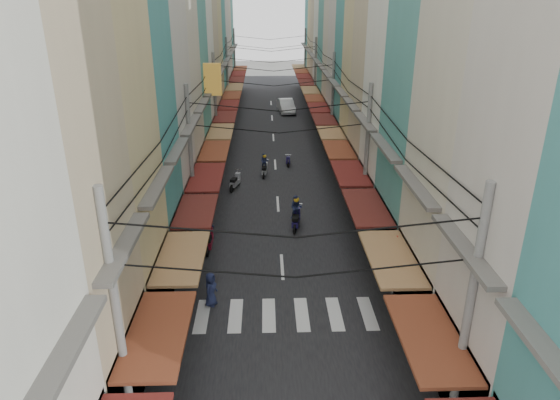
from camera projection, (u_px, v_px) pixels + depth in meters
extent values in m
plane|color=slate|center=(281.00, 248.00, 26.59)|extent=(160.00, 160.00, 0.00)
cube|color=black|center=(274.00, 144.00, 45.05)|extent=(10.00, 80.00, 0.02)
cube|color=gray|center=(202.00, 144.00, 44.86)|extent=(3.00, 80.00, 0.06)
cube|color=gray|center=(345.00, 143.00, 45.22)|extent=(3.00, 80.00, 0.06)
cube|color=silver|center=(202.00, 316.00, 20.94)|extent=(0.55, 2.40, 0.01)
cube|color=silver|center=(236.00, 315.00, 20.98)|extent=(0.55, 2.40, 0.01)
cube|color=silver|center=(269.00, 315.00, 21.02)|extent=(0.55, 2.40, 0.01)
cube|color=silver|center=(302.00, 314.00, 21.06)|extent=(0.55, 2.40, 0.01)
cube|color=silver|center=(335.00, 314.00, 21.10)|extent=(0.55, 2.40, 0.01)
cube|color=silver|center=(368.00, 313.00, 21.14)|extent=(0.55, 2.40, 0.01)
cube|color=#595651|center=(63.00, 358.00, 9.69)|extent=(0.50, 4.20, 0.15)
cube|color=black|center=(114.00, 370.00, 15.68)|extent=(1.20, 4.53, 3.20)
cube|color=brown|center=(158.00, 333.00, 15.19)|extent=(1.80, 4.34, 0.12)
cube|color=#595651|center=(125.00, 246.00, 14.02)|extent=(0.50, 4.24, 0.15)
cube|color=tan|center=(60.00, 136.00, 17.55)|extent=(6.00, 4.70, 15.81)
cube|color=black|center=(147.00, 288.00, 20.03)|extent=(1.20, 4.52, 3.20)
cube|color=#976D44|center=(182.00, 257.00, 19.54)|extent=(1.80, 4.33, 0.12)
cube|color=#595651|center=(158.00, 186.00, 18.37)|extent=(0.50, 4.23, 0.15)
cube|color=teal|center=(93.00, 69.00, 21.04)|extent=(6.00, 4.30, 19.25)
cube|color=black|center=(167.00, 238.00, 24.19)|extent=(1.20, 4.13, 3.20)
cube|color=#571E18|center=(196.00, 211.00, 23.69)|extent=(1.80, 3.96, 0.12)
cube|color=#595651|center=(177.00, 150.00, 22.52)|extent=(0.50, 3.87, 0.15)
cube|color=#BAB4AA|center=(120.00, 38.00, 25.08)|extent=(6.00, 5.14, 20.93)
cube|color=black|center=(182.00, 200.00, 28.54)|extent=(1.20, 4.94, 3.20)
cube|color=#5D1B17|center=(206.00, 177.00, 28.05)|extent=(1.80, 4.73, 0.12)
cube|color=#595651|center=(191.00, 125.00, 26.88)|extent=(0.50, 4.63, 0.15)
cube|color=#BFB7A1|center=(146.00, 62.00, 30.41)|extent=(6.00, 4.95, 17.43)
cube|color=black|center=(193.00, 171.00, 33.20)|extent=(1.20, 4.75, 3.20)
cube|color=brown|center=(215.00, 151.00, 32.71)|extent=(1.80, 4.56, 0.12)
cube|color=#595651|center=(202.00, 105.00, 31.54)|extent=(0.50, 4.46, 0.15)
cube|color=teal|center=(162.00, 61.00, 35.21)|extent=(6.00, 4.99, 16.32)
cube|color=black|center=(202.00, 150.00, 37.80)|extent=(1.20, 4.80, 3.20)
cube|color=#976D44|center=(221.00, 132.00, 37.30)|extent=(1.80, 4.60, 0.12)
cube|color=#595651|center=(210.00, 91.00, 36.13)|extent=(0.50, 4.50, 0.15)
cube|color=silver|center=(170.00, 9.00, 38.41)|extent=(6.00, 4.65, 22.87)
cube|color=black|center=(208.00, 133.00, 42.25)|extent=(1.20, 4.46, 3.20)
cube|color=#571E18|center=(225.00, 117.00, 41.75)|extent=(1.80, 4.27, 0.12)
cube|color=#595651|center=(216.00, 81.00, 40.58)|extent=(0.50, 4.18, 0.15)
cube|color=tan|center=(181.00, 22.00, 43.25)|extent=(6.00, 4.89, 20.58)
cube|color=black|center=(213.00, 120.00, 46.65)|extent=(1.20, 4.70, 3.20)
cube|color=#5D1B17|center=(229.00, 105.00, 46.15)|extent=(1.80, 4.50, 0.12)
cube|color=#595651|center=(220.00, 72.00, 44.99)|extent=(0.50, 4.40, 0.15)
cube|color=tan|center=(189.00, 31.00, 48.00)|extent=(6.00, 4.52, 18.44)
cube|color=black|center=(218.00, 109.00, 50.99)|extent=(1.20, 4.34, 3.20)
cube|color=brown|center=(232.00, 95.00, 50.50)|extent=(1.80, 4.16, 0.12)
cube|color=#595651|center=(224.00, 65.00, 49.33)|extent=(0.50, 4.07, 0.15)
cube|color=teal|center=(195.00, 17.00, 52.07)|extent=(6.00, 5.20, 20.63)
cube|color=black|center=(221.00, 100.00, 55.48)|extent=(1.20, 4.99, 3.20)
cube|color=#976D44|center=(234.00, 87.00, 54.98)|extent=(1.80, 4.78, 0.12)
cube|color=#595651|center=(227.00, 59.00, 53.81)|extent=(0.50, 4.68, 0.15)
cube|color=#BAB4AA|center=(200.00, 0.00, 56.16)|extent=(6.00, 4.94, 23.70)
cube|color=black|center=(225.00, 92.00, 60.16)|extent=(1.20, 4.74, 3.20)
cube|color=#571E18|center=(237.00, 80.00, 59.66)|extent=(1.80, 4.55, 0.12)
cube|color=#595651|center=(230.00, 54.00, 58.49)|extent=(0.50, 4.45, 0.15)
cube|color=#BFB7A1|center=(205.00, 11.00, 61.22)|extent=(6.00, 4.96, 21.12)
cube|color=black|center=(227.00, 85.00, 64.72)|extent=(1.20, 4.76, 3.20)
cube|color=#5D1B17|center=(239.00, 74.00, 64.23)|extent=(1.80, 4.56, 0.12)
cube|color=#595651|center=(233.00, 49.00, 63.06)|extent=(0.50, 4.46, 0.15)
cube|color=teal|center=(209.00, 15.00, 66.07)|extent=(6.00, 5.04, 19.90)
cube|color=black|center=(230.00, 79.00, 69.34)|extent=(1.20, 4.84, 3.20)
cube|color=brown|center=(240.00, 68.00, 68.84)|extent=(1.80, 4.64, 0.12)
cube|color=#595651|center=(235.00, 46.00, 67.68)|extent=(0.50, 4.54, 0.15)
cube|color=#553C13|center=(213.00, 79.00, 34.86)|extent=(1.20, 0.40, 2.20)
cube|color=#595651|center=(549.00, 356.00, 9.76)|extent=(0.50, 3.81, 0.15)
cube|color=black|center=(471.00, 372.00, 15.60)|extent=(1.20, 4.54, 3.20)
cube|color=brown|center=(429.00, 336.00, 15.03)|extent=(1.80, 4.35, 0.12)
cube|color=#595651|center=(464.00, 248.00, 13.89)|extent=(0.50, 4.25, 0.15)
cube|color=#BFB7A1|center=(529.00, 38.00, 16.47)|extent=(6.00, 4.97, 22.38)
cube|color=black|center=(425.00, 288.00, 20.08)|extent=(1.20, 4.78, 3.20)
cube|color=#976D44|center=(391.00, 258.00, 19.50)|extent=(1.80, 4.58, 0.12)
cube|color=#595651|center=(415.00, 186.00, 18.37)|extent=(0.50, 4.48, 0.15)
cube|color=teal|center=(459.00, 114.00, 22.49)|extent=(6.00, 5.03, 15.08)
cube|color=black|center=(395.00, 233.00, 24.70)|extent=(1.20, 4.83, 3.20)
cube|color=#571E18|center=(366.00, 207.00, 24.12)|extent=(1.80, 4.63, 0.12)
cube|color=#595651|center=(385.00, 147.00, 22.99)|extent=(0.50, 4.53, 0.15)
cube|color=silver|center=(433.00, 30.00, 25.76)|extent=(6.00, 4.79, 21.66)
cube|color=black|center=(374.00, 195.00, 29.24)|extent=(1.20, 4.60, 3.20)
cube|color=#5D1B17|center=(350.00, 173.00, 28.66)|extent=(1.80, 4.41, 0.12)
cube|color=#595651|center=(365.00, 122.00, 27.52)|extent=(0.50, 4.31, 0.15)
cube|color=tan|center=(408.00, 32.00, 30.24)|extent=(6.00, 4.52, 20.74)
cube|color=black|center=(360.00, 170.00, 33.53)|extent=(1.20, 4.34, 3.20)
cube|color=brown|center=(339.00, 150.00, 32.96)|extent=(1.80, 4.16, 0.12)
cube|color=#595651|center=(351.00, 104.00, 31.82)|extent=(0.50, 4.07, 0.15)
cube|color=tan|center=(387.00, 77.00, 35.50)|extent=(6.00, 4.12, 14.13)
cube|color=black|center=(350.00, 151.00, 37.53)|extent=(1.20, 3.96, 3.20)
cube|color=#976D44|center=(331.00, 133.00, 36.95)|extent=(1.80, 3.79, 0.12)
cube|color=#595651|center=(341.00, 92.00, 35.81)|extent=(0.50, 3.71, 0.15)
cube|color=teal|center=(377.00, 45.00, 38.75)|extent=(6.00, 4.40, 17.68)
cube|color=black|center=(342.00, 136.00, 41.46)|extent=(1.20, 4.23, 3.20)
cube|color=#571E18|center=(324.00, 119.00, 40.88)|extent=(1.80, 4.05, 0.12)
cube|color=#595651|center=(334.00, 82.00, 39.75)|extent=(0.50, 3.96, 0.15)
cube|color=#BAB4AA|center=(368.00, 10.00, 41.99)|extent=(6.00, 4.64, 22.59)
cube|color=black|center=(335.00, 123.00, 45.64)|extent=(1.20, 4.45, 3.20)
cube|color=#5D1B17|center=(319.00, 108.00, 45.06)|extent=(1.80, 4.26, 0.12)
cube|color=#595651|center=(327.00, 74.00, 43.92)|extent=(0.50, 4.17, 0.15)
cube|color=#BFB7A1|center=(358.00, 16.00, 46.23)|extent=(6.00, 4.00, 21.25)
cube|color=black|center=(329.00, 112.00, 49.62)|extent=(1.20, 3.84, 3.20)
cube|color=brown|center=(314.00, 98.00, 49.04)|extent=(1.80, 3.68, 0.12)
cube|color=#595651|center=(322.00, 67.00, 47.91)|extent=(0.50, 3.60, 0.15)
cube|color=teal|center=(351.00, 8.00, 50.18)|extent=(6.00, 5.01, 22.33)
cube|color=black|center=(324.00, 103.00, 53.78)|extent=(1.20, 4.81, 3.20)
cube|color=#976D44|center=(310.00, 90.00, 53.20)|extent=(1.80, 4.61, 0.12)
cube|color=#595651|center=(317.00, 61.00, 52.07)|extent=(0.50, 4.51, 0.15)
cube|color=silver|center=(343.00, 20.00, 55.30)|extent=(6.00, 5.00, 19.71)
cube|color=black|center=(319.00, 95.00, 58.40)|extent=(1.20, 4.80, 3.20)
cube|color=#571E18|center=(307.00, 82.00, 57.82)|extent=(1.80, 4.60, 0.12)
cube|color=#595651|center=(313.00, 56.00, 56.69)|extent=(0.50, 4.50, 0.15)
cube|color=tan|center=(337.00, 30.00, 60.15)|extent=(6.00, 4.32, 16.86)
cube|color=black|center=(315.00, 88.00, 62.70)|extent=(1.20, 4.15, 3.20)
cube|color=#5D1B17|center=(304.00, 76.00, 62.12)|extent=(1.80, 3.97, 0.12)
cube|color=#595651|center=(309.00, 51.00, 60.99)|extent=(0.50, 3.89, 0.15)
cube|color=tan|center=(333.00, 15.00, 63.55)|extent=(6.00, 4.33, 19.96)
cube|color=black|center=(312.00, 82.00, 66.69)|extent=(1.20, 4.16, 3.20)
cube|color=brown|center=(301.00, 71.00, 66.12)|extent=(1.80, 3.99, 0.12)
cube|color=#595651|center=(306.00, 48.00, 64.98)|extent=(0.50, 3.90, 0.15)
cube|color=teal|center=(327.00, 36.00, 68.88)|extent=(6.00, 4.88, 14.34)
cube|color=black|center=(309.00, 77.00, 70.94)|extent=(1.20, 4.68, 3.20)
cube|color=#976D44|center=(299.00, 67.00, 70.37)|extent=(1.80, 4.49, 0.12)
cube|color=#595651|center=(304.00, 44.00, 69.23)|extent=(0.50, 4.39, 0.15)
cylinder|color=slate|center=(118.00, 324.00, 13.80)|extent=(0.26, 0.26, 8.20)
cylinder|color=slate|center=(468.00, 317.00, 14.07)|extent=(0.26, 0.26, 8.20)
cylinder|color=slate|center=(191.00, 158.00, 27.65)|extent=(0.26, 0.26, 8.20)
cylinder|color=slate|center=(366.00, 157.00, 27.92)|extent=(0.26, 0.26, 8.20)
cylinder|color=slate|center=(215.00, 103.00, 41.49)|extent=(0.26, 0.26, 8.20)
cylinder|color=slate|center=(332.00, 103.00, 41.77)|extent=(0.26, 0.26, 8.20)
cylinder|color=slate|center=(227.00, 76.00, 55.34)|extent=(0.26, 0.26, 8.20)
cylinder|color=slate|center=(315.00, 75.00, 55.62)|extent=(0.26, 0.26, 8.20)
cylinder|color=slate|center=(235.00, 59.00, 69.19)|extent=(0.26, 0.26, 8.20)
cylinder|color=slate|center=(305.00, 59.00, 69.46)|extent=(0.26, 0.26, 8.20)
imported|color=silver|center=(286.00, 112.00, 56.87)|extent=(5.47, 2.62, 1.86)
imported|color=black|center=(387.00, 233.00, 28.24)|extent=(1.61, 0.93, 1.05)
cylinder|color=black|center=(210.00, 239.00, 26.95)|extent=(0.11, 0.57, 0.57)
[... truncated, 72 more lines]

